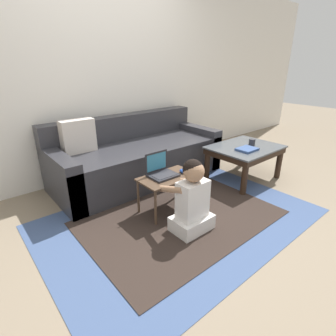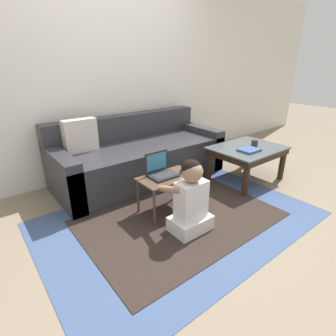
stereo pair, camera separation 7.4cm
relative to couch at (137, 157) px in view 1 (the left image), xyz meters
The scene contains 11 objects.
ground_plane 1.08m from the couch, 96.40° to the right, with size 16.00×16.00×0.00m, color #7F705B.
wall_back 1.08m from the couch, 103.69° to the left, with size 9.00×0.06×2.50m.
area_rug 1.11m from the couch, 101.21° to the right, with size 2.50×1.72×0.01m.
couch is the anchor object (origin of this frame).
coffee_table 1.34m from the couch, 40.29° to the right, with size 0.85×0.66×0.43m.
laptop_desk 0.88m from the couch, 103.74° to the right, with size 0.56×0.32×0.37m.
laptop 0.84m from the couch, 106.77° to the right, with size 0.26×0.21×0.22m.
computer_mouse 0.90m from the couch, 92.40° to the right, with size 0.06×0.09×0.04m.
person_seated 1.27m from the couch, 101.98° to the right, with size 0.35×0.41×0.67m.
cup_on_table 1.44m from the couch, 39.25° to the right, with size 0.08×0.08×0.09m.
book_on_table 1.34m from the couch, 46.96° to the right, with size 0.23×0.18×0.03m.
Camera 1 is at (-1.57, -1.59, 1.39)m, focal length 28.00 mm.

